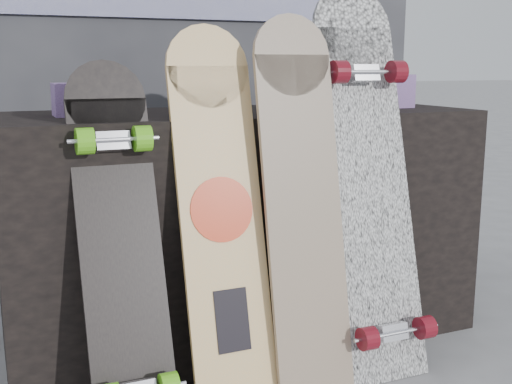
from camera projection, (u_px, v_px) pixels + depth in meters
name	position (u px, v px, depth m)	size (l,w,h in m)	color
vendor_table	(241.00, 226.00, 2.25)	(1.60, 0.60, 0.80)	black
booth	(170.00, 31.00, 2.88)	(2.40, 0.22, 2.20)	#313035
merch_box_purple	(84.00, 99.00, 1.97)	(0.18, 0.12, 0.10)	#53356C
merch_box_small	(388.00, 91.00, 2.37)	(0.14, 0.14, 0.12)	#53356C
merch_box_flat	(207.00, 101.00, 2.23)	(0.22, 0.10, 0.06)	#D1B78C
longboard_geisha	(220.00, 204.00, 1.82)	(0.24, 0.28, 1.07)	#CDB78A
longboard_celtic	(302.00, 194.00, 1.86)	(0.24, 0.24, 1.10)	beige
longboard_cascadia	(369.00, 172.00, 1.99)	(0.28, 0.38, 1.20)	white
skateboard_dark	(121.00, 238.00, 1.71)	(0.22, 0.38, 0.97)	black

